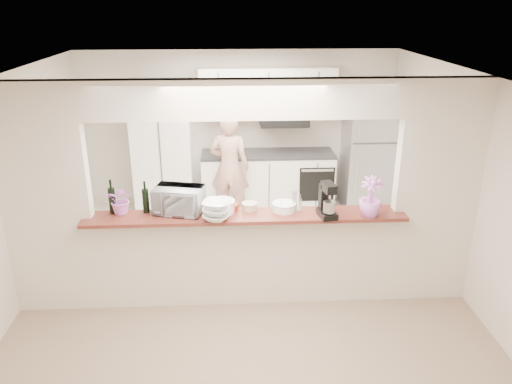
{
  "coord_description": "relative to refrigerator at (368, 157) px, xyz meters",
  "views": [
    {
      "loc": [
        -0.15,
        -4.87,
        3.22
      ],
      "look_at": [
        0.13,
        0.3,
        1.21
      ],
      "focal_mm": 35.0,
      "sensor_mm": 36.0,
      "label": 1
    }
  ],
  "objects": [
    {
      "name": "floor",
      "position": [
        -2.05,
        -2.65,
        -0.85
      ],
      "size": [
        6.0,
        6.0,
        0.0
      ],
      "primitive_type": "plane",
      "color": "gray",
      "rests_on": "ground"
    },
    {
      "name": "tile_overlay",
      "position": [
        -2.05,
        -1.1,
        -0.84
      ],
      "size": [
        5.0,
        2.9,
        0.01
      ],
      "primitive_type": "cube",
      "color": "beige",
      "rests_on": "floor"
    },
    {
      "name": "partition",
      "position": [
        -2.05,
        -2.65,
        0.63
      ],
      "size": [
        5.0,
        0.15,
        2.5
      ],
      "color": "beige",
      "rests_on": "floor"
    },
    {
      "name": "bar_counter",
      "position": [
        -2.05,
        -2.65,
        -0.27
      ],
      "size": [
        3.4,
        0.38,
        1.09
      ],
      "color": "beige",
      "rests_on": "floor"
    },
    {
      "name": "kitchen_cabinets",
      "position": [
        -2.24,
        0.07,
        0.12
      ],
      "size": [
        3.15,
        0.62,
        2.25
      ],
      "color": "white",
      "rests_on": "floor"
    },
    {
      "name": "refrigerator",
      "position": [
        0.0,
        0.0,
        0.0
      ],
      "size": [
        0.75,
        0.7,
        1.7
      ],
      "primitive_type": "cube",
      "color": "#B2B1B6",
      "rests_on": "floor"
    },
    {
      "name": "flower_left",
      "position": [
        -3.35,
        -2.6,
        0.4
      ],
      "size": [
        0.3,
        0.26,
        0.31
      ],
      "primitive_type": "imported",
      "rotation": [
        0.0,
        0.0,
        -0.07
      ],
      "color": "pink",
      "rests_on": "bar_counter"
    },
    {
      "name": "wine_bottle_a",
      "position": [
        -3.1,
        -2.58,
        0.38
      ],
      "size": [
        0.07,
        0.07,
        0.35
      ],
      "color": "black",
      "rests_on": "bar_counter"
    },
    {
      "name": "wine_bottle_b",
      "position": [
        -3.45,
        -2.58,
        0.39
      ],
      "size": [
        0.07,
        0.07,
        0.37
      ],
      "color": "black",
      "rests_on": "bar_counter"
    },
    {
      "name": "toaster_oven",
      "position": [
        -2.75,
        -2.6,
        0.38
      ],
      "size": [
        0.57,
        0.44,
        0.28
      ],
      "primitive_type": "imported",
      "rotation": [
        0.0,
        0.0,
        -0.22
      ],
      "color": "#A4A4A9",
      "rests_on": "bar_counter"
    },
    {
      "name": "serving_bowls",
      "position": [
        -2.35,
        -2.82,
        0.34
      ],
      "size": [
        0.34,
        0.34,
        0.2
      ],
      "primitive_type": "imported",
      "rotation": [
        0.0,
        0.0,
        -0.28
      ],
      "color": "white",
      "rests_on": "bar_counter"
    },
    {
      "name": "plate_stack_a",
      "position": [
        -2.3,
        -2.62,
        0.31
      ],
      "size": [
        0.29,
        0.29,
        0.13
      ],
      "color": "white",
      "rests_on": "bar_counter"
    },
    {
      "name": "plate_stack_b",
      "position": [
        -1.63,
        -2.62,
        0.29
      ],
      "size": [
        0.26,
        0.26,
        0.09
      ],
      "color": "white",
      "rests_on": "bar_counter"
    },
    {
      "name": "red_bowl",
      "position": [
        -2.2,
        -2.57,
        0.27
      ],
      "size": [
        0.15,
        0.15,
        0.07
      ],
      "primitive_type": "cylinder",
      "color": "maroon",
      "rests_on": "bar_counter"
    },
    {
      "name": "tan_bowl",
      "position": [
        -2.0,
        -2.57,
        0.28
      ],
      "size": [
        0.17,
        0.17,
        0.08
      ],
      "primitive_type": "cylinder",
      "color": "tan",
      "rests_on": "bar_counter"
    },
    {
      "name": "utensil_caddy",
      "position": [
        -1.55,
        -2.6,
        0.33
      ],
      "size": [
        0.24,
        0.14,
        0.22
      ],
      "color": "silver",
      "rests_on": "bar_counter"
    },
    {
      "name": "stand_mixer",
      "position": [
        -1.2,
        -2.79,
        0.41
      ],
      "size": [
        0.2,
        0.28,
        0.37
      ],
      "color": "black",
      "rests_on": "bar_counter"
    },
    {
      "name": "flower_right",
      "position": [
        -0.75,
        -2.8,
        0.45
      ],
      "size": [
        0.29,
        0.29,
        0.43
      ],
      "primitive_type": "imported",
      "rotation": [
        0.0,
        0.0,
        -0.22
      ],
      "color": "#B565BC",
      "rests_on": "bar_counter"
    },
    {
      "name": "person",
      "position": [
        -2.21,
        -0.35,
        -0.02
      ],
      "size": [
        0.69,
        0.54,
        1.66
      ],
      "primitive_type": "imported",
      "rotation": [
        0.0,
        0.0,
        2.88
      ],
      "color": "tan",
      "rests_on": "floor"
    }
  ]
}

